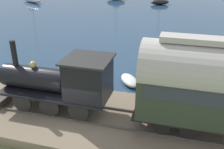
{
  "coord_description": "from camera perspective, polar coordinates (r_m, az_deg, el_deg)",
  "views": [
    {
      "loc": [
        -10.09,
        -4.63,
        8.18
      ],
      "look_at": [
        3.75,
        -0.76,
        1.53
      ],
      "focal_mm": 42.0,
      "sensor_mm": 36.0,
      "label": 1
    }
  ],
  "objects": [
    {
      "name": "ground_plane",
      "position": [
        13.79,
        -7.4,
        -11.78
      ],
      "size": [
        200.0,
        200.0,
        0.0
      ],
      "primitive_type": "plane",
      "color": "#607542"
    },
    {
      "name": "rail_embankment",
      "position": [
        14.14,
        -6.4,
        -9.3
      ],
      "size": [
        5.7,
        56.0,
        0.67
      ],
      "color": "#756651",
      "rests_on": "ground"
    },
    {
      "name": "steam_locomotive",
      "position": [
        13.44,
        -10.5,
        -1.18
      ],
      "size": [
        2.2,
        6.28,
        3.55
      ],
      "color": "black",
      "rests_on": "rail_embankment"
    },
    {
      "name": "sailboat_black",
      "position": [
        48.32,
        10.38,
        15.28
      ],
      "size": [
        2.65,
        3.58,
        5.4
      ],
      "rotation": [
        0.0,
        0.0,
        0.39
      ],
      "color": "black",
      "rests_on": "harbor_water"
    },
    {
      "name": "rowboat_mid_harbor",
      "position": [
        18.02,
        3.77,
        -1.26
      ],
      "size": [
        2.24,
        1.9,
        0.52
      ],
      "rotation": [
        0.0,
        0.0,
        -1.0
      ],
      "color": "silver",
      "rests_on": "harbor_water"
    },
    {
      "name": "rowboat_far_out",
      "position": [
        21.17,
        8.99,
        2.57
      ],
      "size": [
        2.52,
        2.67,
        0.52
      ],
      "rotation": [
        0.0,
        0.0,
        0.74
      ],
      "color": "silver",
      "rests_on": "harbor_water"
    }
  ]
}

